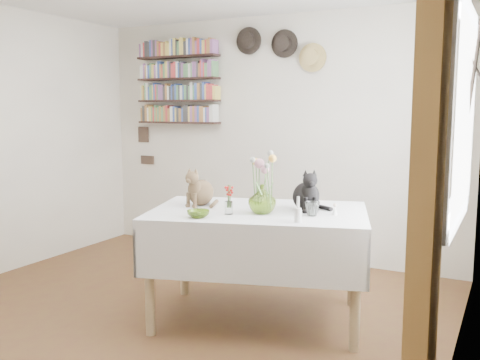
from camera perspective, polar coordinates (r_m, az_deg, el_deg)
The scene contains 16 objects.
room at distance 3.67m, azimuth -11.06°, elevation 2.73°, with size 4.08×4.58×2.58m.
window at distance 3.68m, azimuth 22.58°, elevation 4.58°, with size 0.12×1.52×1.32m.
curtain at distance 2.80m, azimuth 19.37°, elevation -1.11°, with size 0.12×0.38×2.10m, color brown.
dining_table at distance 3.92m, azimuth 1.98°, elevation -6.13°, with size 1.76×1.39×0.82m.
tabby_cat at distance 4.07m, azimuth -4.19°, elevation -0.60°, with size 0.20×0.25×0.30m, color brown, non-canonical shape.
black_cat at distance 3.89m, azimuth 7.08°, elevation -0.91°, with size 0.21×0.26×0.31m, color black, non-canonical shape.
flower_vase at distance 3.74m, azimuth 2.39°, elevation -2.03°, with size 0.20×0.20×0.20m, color #9FC34A.
green_bowl at distance 3.63m, azimuth -4.48°, elevation -3.62°, with size 0.15×0.15×0.05m, color #9FC34A.
drinking_glass at distance 3.70m, azimuth 7.70°, elevation -3.04°, with size 0.11×0.11×0.10m, color white.
candlestick at distance 3.47m, azimuth 6.20°, elevation -3.60°, with size 0.05×0.05×0.17m.
berry_jar at distance 3.71m, azimuth -1.22°, elevation -2.13°, with size 0.06×0.06×0.23m.
porcelain_figurine at distance 3.75m, azimuth 10.08°, elevation -3.15°, with size 0.04×0.04×0.08m.
flower_bouquet at distance 3.72m, azimuth 2.48°, elevation 1.60°, with size 0.17×0.13×0.39m.
bookshelf_unit at distance 6.06m, azimuth -6.62°, elevation 10.30°, with size 1.00×0.16×0.91m.
wall_hats at distance 5.53m, azimuth 4.34°, elevation 13.97°, with size 0.98×0.09×0.48m.
wall_art_plaques at distance 6.43m, azimuth -10.09°, elevation 3.68°, with size 0.21×0.02×0.44m.
Camera 1 is at (2.28, -2.86, 1.55)m, focal length 40.00 mm.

